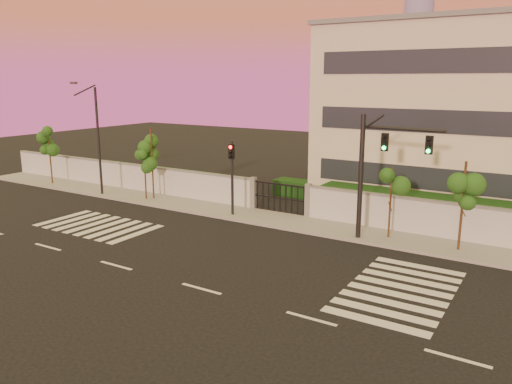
% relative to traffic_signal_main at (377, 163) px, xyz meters
% --- Properties ---
extents(ground, '(120.00, 120.00, 0.00)m').
position_rel_traffic_signal_main_xyz_m(ground, '(-4.01, -9.58, -4.25)').
color(ground, black).
rests_on(ground, ground).
extents(sidewalk, '(60.00, 3.00, 0.15)m').
position_rel_traffic_signal_main_xyz_m(sidewalk, '(-4.01, 0.92, -4.18)').
color(sidewalk, gray).
rests_on(sidewalk, ground).
extents(perimeter_wall, '(60.00, 0.36, 2.20)m').
position_rel_traffic_signal_main_xyz_m(perimeter_wall, '(-3.91, 2.42, -3.18)').
color(perimeter_wall, '#B5B7BC').
rests_on(perimeter_wall, ground).
extents(hedge_row, '(41.00, 4.25, 1.80)m').
position_rel_traffic_signal_main_xyz_m(hedge_row, '(-2.85, 5.15, -3.43)').
color(hedge_row, black).
rests_on(hedge_row, ground).
extents(road_markings, '(57.00, 7.62, 0.02)m').
position_rel_traffic_signal_main_xyz_m(road_markings, '(-5.59, -5.83, -4.24)').
color(road_markings, silver).
rests_on(road_markings, ground).
extents(street_tree_a, '(1.41, 1.13, 4.82)m').
position_rel_traffic_signal_main_xyz_m(street_tree_a, '(-27.29, 0.54, -0.70)').
color(street_tree_a, '#382314').
rests_on(street_tree_a, ground).
extents(street_tree_b, '(1.29, 1.03, 4.17)m').
position_rel_traffic_signal_main_xyz_m(street_tree_b, '(-16.85, 0.56, -1.19)').
color(street_tree_b, '#382314').
rests_on(street_tree_b, ground).
extents(street_tree_c, '(1.37, 1.09, 5.19)m').
position_rel_traffic_signal_main_xyz_m(street_tree_c, '(-16.47, 0.92, -0.44)').
color(street_tree_c, '#382314').
rests_on(street_tree_c, ground).
extents(street_tree_d, '(1.32, 1.05, 3.95)m').
position_rel_traffic_signal_main_xyz_m(street_tree_d, '(0.56, 0.90, -1.34)').
color(street_tree_d, '#382314').
rests_on(street_tree_d, ground).
extents(street_tree_e, '(1.52, 1.21, 4.61)m').
position_rel_traffic_signal_main_xyz_m(street_tree_e, '(4.15, 0.78, -0.86)').
color(street_tree_e, '#382314').
rests_on(street_tree_e, ground).
extents(traffic_signal_main, '(4.25, 0.50, 6.73)m').
position_rel_traffic_signal_main_xyz_m(traffic_signal_main, '(0.00, 0.00, 0.00)').
color(traffic_signal_main, black).
rests_on(traffic_signal_main, ground).
extents(traffic_signal_secondary, '(0.37, 0.35, 4.78)m').
position_rel_traffic_signal_main_xyz_m(traffic_signal_secondary, '(-9.24, 0.28, -1.22)').
color(traffic_signal_secondary, black).
rests_on(traffic_signal_secondary, ground).
extents(streetlight_west, '(0.50, 2.00, 8.29)m').
position_rel_traffic_signal_main_xyz_m(streetlight_west, '(-20.81, -0.18, 0.23)').
color(streetlight_west, black).
rests_on(streetlight_west, ground).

